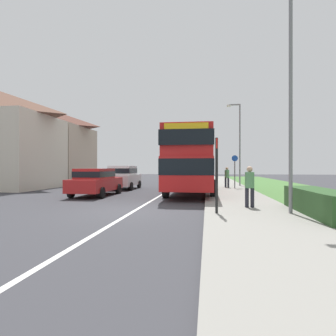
{
  "coord_description": "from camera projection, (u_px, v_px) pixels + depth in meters",
  "views": [
    {
      "loc": [
        2.69,
        -10.04,
        1.61
      ],
      "look_at": [
        0.7,
        4.11,
        1.6
      ],
      "focal_mm": 29.8,
      "sensor_mm": 36.0,
      "label": 1
    }
  ],
  "objects": [
    {
      "name": "ground_plane",
      "position": [
        134.0,
        211.0,
        10.32
      ],
      "size": [
        120.0,
        120.0,
        0.0
      ],
      "primitive_type": "plane",
      "color": "#38383D"
    },
    {
      "name": "pedestrian_at_stop",
      "position": [
        250.0,
        185.0,
        10.49
      ],
      "size": [
        0.34,
        0.34,
        1.67
      ],
      "color": "#23232D",
      "rests_on": "ground_plane"
    },
    {
      "name": "street_lamp_near",
      "position": [
        287.0,
        81.0,
        9.16
      ],
      "size": [
        1.14,
        0.2,
        7.84
      ],
      "color": "slate",
      "rests_on": "ground_plane"
    },
    {
      "name": "grass_verge_seaward",
      "position": [
        315.0,
        197.0,
        15.08
      ],
      "size": [
        6.0,
        68.0,
        0.08
      ],
      "primitive_type": "cube",
      "color": "#477538",
      "rests_on": "ground_plane"
    },
    {
      "name": "double_decker_bus",
      "position": [
        192.0,
        159.0,
        17.48
      ],
      "size": [
        2.8,
        10.05,
        3.7
      ],
      "color": "red",
      "rests_on": "ground_plane"
    },
    {
      "name": "pedestrian_walking_away",
      "position": [
        227.0,
        176.0,
        21.0
      ],
      "size": [
        0.34,
        0.34,
        1.67
      ],
      "color": "#23232D",
      "rests_on": "ground_plane"
    },
    {
      "name": "bus_stop_sign",
      "position": [
        217.0,
        170.0,
        9.14
      ],
      "size": [
        0.09,
        0.52,
        2.6
      ],
      "color": "black",
      "rests_on": "ground_plane"
    },
    {
      "name": "lane_marking_centre",
      "position": [
        166.0,
        192.0,
        18.24
      ],
      "size": [
        0.14,
        60.0,
        0.01
      ],
      "primitive_type": "cube",
      "color": "silver",
      "rests_on": "ground_plane"
    },
    {
      "name": "roadside_hedge",
      "position": [
        321.0,
        204.0,
        8.94
      ],
      "size": [
        1.1,
        4.34,
        0.9
      ],
      "primitive_type": "cube",
      "color": "#2D5128",
      "rests_on": "ground_plane"
    },
    {
      "name": "pavement_near_side",
      "position": [
        234.0,
        195.0,
        15.68
      ],
      "size": [
        3.2,
        68.0,
        0.12
      ],
      "primitive_type": "cube",
      "color": "gray",
      "rests_on": "ground_plane"
    },
    {
      "name": "cycle_route_sign",
      "position": [
        235.0,
        170.0,
        20.2
      ],
      "size": [
        0.44,
        0.08,
        2.52
      ],
      "color": "slate",
      "rests_on": "ground_plane"
    },
    {
      "name": "parked_car_white",
      "position": [
        123.0,
        177.0,
        20.99
      ],
      "size": [
        2.0,
        3.94,
        1.74
      ],
      "color": "silver",
      "rests_on": "ground_plane"
    },
    {
      "name": "street_lamp_mid",
      "position": [
        239.0,
        139.0,
        23.41
      ],
      "size": [
        1.14,
        0.2,
        6.98
      ],
      "color": "slate",
      "rests_on": "ground_plane"
    },
    {
      "name": "parked_car_red",
      "position": [
        96.0,
        181.0,
        15.99
      ],
      "size": [
        1.91,
        4.45,
        1.56
      ],
      "color": "#B21E1E",
      "rests_on": "ground_plane"
    },
    {
      "name": "house_terrace_far_side",
      "position": [
        26.0,
        143.0,
        24.87
      ],
      "size": [
        7.97,
        12.87,
        7.59
      ],
      "color": "beige",
      "rests_on": "ground_plane"
    }
  ]
}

